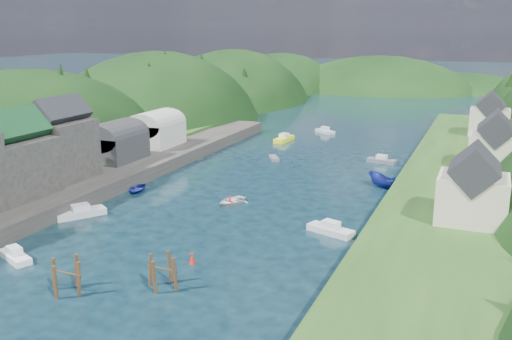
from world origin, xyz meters
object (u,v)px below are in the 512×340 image
at_px(piling_cluster_far, 163,275).
at_px(channel_buoy_far, 230,200).
at_px(channel_buoy_near, 192,259).
at_px(piling_cluster_near, 66,279).

height_order(piling_cluster_far, channel_buoy_far, piling_cluster_far).
xyz_separation_m(piling_cluster_far, channel_buoy_far, (-4.83, 24.51, -0.76)).
bearing_deg(piling_cluster_far, channel_buoy_far, 101.15).
bearing_deg(piling_cluster_far, channel_buoy_near, 91.73).
relative_size(piling_cluster_far, channel_buoy_far, 3.29).
bearing_deg(channel_buoy_near, channel_buoy_far, 103.91).
height_order(piling_cluster_near, channel_buoy_near, piling_cluster_near).
distance_m(piling_cluster_near, piling_cluster_far, 8.26).
relative_size(piling_cluster_near, channel_buoy_far, 3.29).
bearing_deg(channel_buoy_far, piling_cluster_far, -78.85).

